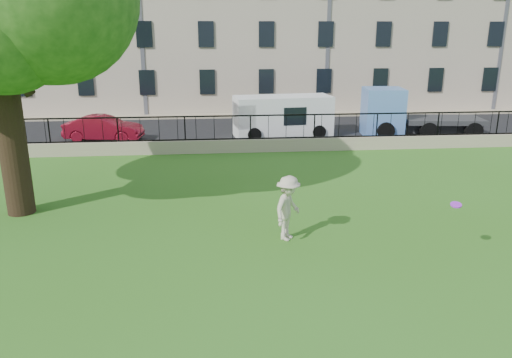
{
  "coord_description": "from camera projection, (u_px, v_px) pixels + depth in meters",
  "views": [
    {
      "loc": [
        -1.9,
        -10.63,
        5.47
      ],
      "look_at": [
        -0.55,
        3.5,
        1.21
      ],
      "focal_mm": 35.0,
      "sensor_mm": 36.0,
      "label": 1
    }
  ],
  "objects": [
    {
      "name": "sidewalk",
      "position": [
        238.0,
        116.0,
        32.74
      ],
      "size": [
        60.0,
        1.4,
        0.12
      ],
      "primitive_type": "cube",
      "color": "tan",
      "rests_on": "ground"
    },
    {
      "name": "retaining_wall",
      "position": [
        251.0,
        145.0,
        23.23
      ],
      "size": [
        50.0,
        0.4,
        0.6
      ],
      "primitive_type": "cube",
      "color": "tan",
      "rests_on": "ground"
    },
    {
      "name": "street",
      "position": [
        243.0,
        132.0,
        27.8
      ],
      "size": [
        60.0,
        9.0,
        0.01
      ],
      "primitive_type": "cube",
      "color": "black",
      "rests_on": "ground"
    },
    {
      "name": "blue_truck",
      "position": [
        420.0,
        112.0,
        26.51
      ],
      "size": [
        6.23,
        2.82,
        2.53
      ],
      "primitive_type": "cube",
      "rotation": [
        0.0,
        0.0,
        -0.12
      ],
      "color": "#5E8FDE",
      "rests_on": "street"
    },
    {
      "name": "iron_railing",
      "position": [
        250.0,
        127.0,
        22.99
      ],
      "size": [
        50.0,
        0.05,
        1.13
      ],
      "color": "black",
      "rests_on": "retaining_wall"
    },
    {
      "name": "building_row",
      "position": [
        232.0,
        9.0,
        36.18
      ],
      "size": [
        56.4,
        10.4,
        13.8
      ],
      "color": "#C0AD98",
      "rests_on": "ground"
    },
    {
      "name": "frisbee",
      "position": [
        456.0,
        205.0,
        12.05
      ],
      "size": [
        0.33,
        0.33,
        0.12
      ],
      "primitive_type": "cylinder",
      "rotation": [
        0.21,
        -0.14,
        0.25
      ],
      "color": "#AC28E3"
    },
    {
      "name": "white_van",
      "position": [
        283.0,
        116.0,
        26.44
      ],
      "size": [
        5.26,
        2.52,
        2.13
      ],
      "primitive_type": "cube",
      "rotation": [
        0.0,
        0.0,
        0.11
      ],
      "color": "white",
      "rests_on": "street"
    },
    {
      "name": "red_sedan",
      "position": [
        104.0,
        128.0,
        25.44
      ],
      "size": [
        4.05,
        1.89,
        1.29
      ],
      "primitive_type": "imported",
      "rotation": [
        0.0,
        0.0,
        1.43
      ],
      "color": "#A3142B",
      "rests_on": "street"
    },
    {
      "name": "man",
      "position": [
        288.0,
        208.0,
        13.33
      ],
      "size": [
        1.19,
        1.32,
        1.78
      ],
      "primitive_type": "imported",
      "rotation": [
        0.0,
        0.0,
        0.97
      ],
      "color": "beige",
      "rests_on": "ground"
    },
    {
      "name": "ground",
      "position": [
        293.0,
        269.0,
        11.88
      ],
      "size": [
        120.0,
        120.0,
        0.0
      ],
      "primitive_type": "plane",
      "color": "#356E1A",
      "rests_on": "ground"
    }
  ]
}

